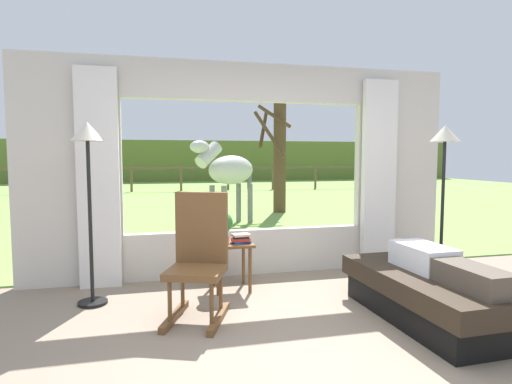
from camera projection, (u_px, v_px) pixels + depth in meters
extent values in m
plane|color=gray|center=(315.00, 357.00, 3.05)|extent=(12.00, 12.00, 0.00)
cube|color=beige|center=(68.00, 172.00, 4.66)|extent=(1.15, 0.12, 2.55)
cube|color=beige|center=(396.00, 169.00, 5.61)|extent=(1.15, 0.12, 2.55)
cube|color=beige|center=(247.00, 252.00, 5.21)|extent=(2.90, 0.12, 0.55)
cube|color=beige|center=(247.00, 82.00, 5.05)|extent=(2.90, 0.12, 0.45)
cube|color=silver|center=(98.00, 179.00, 4.61)|extent=(0.44, 0.10, 2.40)
cube|color=silver|center=(379.00, 176.00, 5.40)|extent=(0.44, 0.10, 2.40)
cube|color=#759E47|center=(185.00, 195.00, 15.80)|extent=(36.00, 21.68, 0.02)
cube|color=#596A2E|center=(173.00, 161.00, 25.23)|extent=(36.00, 2.00, 2.40)
cube|color=black|center=(432.00, 306.00, 3.75)|extent=(0.88, 1.59, 0.24)
cube|color=#2D2319|center=(433.00, 283.00, 3.73)|extent=(0.95, 1.73, 0.18)
cube|color=silver|center=(423.00, 257.00, 3.86)|extent=(0.36, 0.61, 0.22)
cube|color=#4C4238|center=(471.00, 277.00, 3.28)|extent=(0.30, 0.69, 0.18)
sphere|color=tan|center=(399.00, 248.00, 4.24)|extent=(0.20, 0.20, 0.20)
cube|color=brown|center=(196.00, 272.00, 3.70)|extent=(0.62, 0.62, 0.06)
cube|color=brown|center=(202.00, 229.00, 3.88)|extent=(0.47, 0.23, 0.68)
cube|color=brown|center=(175.00, 316.00, 3.76)|extent=(0.30, 0.66, 0.06)
cube|color=brown|center=(219.00, 318.00, 3.70)|extent=(0.30, 0.66, 0.06)
cylinder|color=brown|center=(170.00, 300.00, 3.56)|extent=(0.04, 0.04, 0.38)
cylinder|color=brown|center=(212.00, 302.00, 3.51)|extent=(0.04, 0.04, 0.38)
cylinder|color=brown|center=(182.00, 287.00, 3.91)|extent=(0.04, 0.04, 0.38)
cylinder|color=brown|center=(221.00, 289.00, 3.87)|extent=(0.04, 0.04, 0.38)
cube|color=brown|center=(231.00, 244.00, 4.57)|extent=(0.44, 0.44, 0.03)
cylinder|color=brown|center=(218.00, 272.00, 4.39)|extent=(0.04, 0.04, 0.49)
cylinder|color=brown|center=(250.00, 270.00, 4.47)|extent=(0.04, 0.04, 0.49)
cylinder|color=brown|center=(214.00, 264.00, 4.72)|extent=(0.04, 0.04, 0.49)
cylinder|color=brown|center=(243.00, 262.00, 4.80)|extent=(0.04, 0.04, 0.49)
cylinder|color=silver|center=(223.00, 236.00, 4.61)|extent=(0.14, 0.14, 0.12)
sphere|color=#2D6B2D|center=(223.00, 222.00, 4.59)|extent=(0.22, 0.22, 0.22)
cube|color=#23478C|center=(241.00, 242.00, 4.53)|extent=(0.20, 0.14, 0.02)
cube|color=#B22D28|center=(241.00, 240.00, 4.52)|extent=(0.21, 0.15, 0.03)
cube|color=black|center=(241.00, 237.00, 4.53)|extent=(0.16, 0.15, 0.02)
cube|color=beige|center=(241.00, 235.00, 4.52)|extent=(0.20, 0.15, 0.02)
cylinder|color=black|center=(93.00, 303.00, 4.15)|extent=(0.28, 0.28, 0.03)
cylinder|color=black|center=(90.00, 224.00, 4.08)|extent=(0.04, 0.04, 1.59)
cone|color=beige|center=(87.00, 131.00, 4.01)|extent=(0.32, 0.32, 0.18)
cylinder|color=black|center=(440.00, 283.00, 4.79)|extent=(0.28, 0.28, 0.03)
cylinder|color=black|center=(442.00, 214.00, 4.72)|extent=(0.04, 0.04, 1.61)
cone|color=beige|center=(445.00, 134.00, 4.65)|extent=(0.32, 0.32, 0.18)
ellipsoid|color=#B2B2AD|center=(231.00, 170.00, 8.77)|extent=(1.31, 1.22, 0.60)
cylinder|color=#B2B2AD|center=(209.00, 155.00, 8.20)|extent=(0.63, 0.58, 0.53)
ellipsoid|color=#B2B2AD|center=(200.00, 147.00, 8.00)|extent=(0.50, 0.46, 0.24)
cube|color=slate|center=(211.00, 153.00, 8.26)|extent=(0.38, 0.33, 0.32)
cylinder|color=slate|center=(249.00, 176.00, 9.26)|extent=(0.14, 0.14, 0.55)
cylinder|color=slate|center=(224.00, 207.00, 8.40)|extent=(0.11, 0.11, 0.85)
cylinder|color=slate|center=(212.00, 206.00, 8.59)|extent=(0.11, 0.11, 0.85)
cylinder|color=slate|center=(250.00, 203.00, 9.06)|extent=(0.11, 0.11, 0.85)
cylinder|color=slate|center=(239.00, 203.00, 9.26)|extent=(0.11, 0.11, 0.85)
cylinder|color=#4C3823|center=(280.00, 155.00, 10.83)|extent=(0.32, 0.32, 2.93)
cylinder|color=#47331E|center=(269.00, 134.00, 10.39)|extent=(0.68, 0.75, 1.17)
cylinder|color=#47331E|center=(274.00, 116.00, 10.44)|extent=(0.74, 0.64, 0.62)
cylinder|color=#47331E|center=(263.00, 129.00, 10.87)|extent=(0.45, 0.80, 1.00)
cylinder|color=brown|center=(24.00, 180.00, 16.32)|extent=(0.10, 0.10, 1.10)
cylinder|color=brown|center=(79.00, 179.00, 16.79)|extent=(0.10, 0.10, 1.10)
cylinder|color=brown|center=(131.00, 178.00, 17.26)|extent=(0.10, 0.10, 1.10)
cylinder|color=brown|center=(181.00, 178.00, 17.73)|extent=(0.10, 0.10, 1.10)
cylinder|color=brown|center=(228.00, 177.00, 18.19)|extent=(0.10, 0.10, 1.10)
cylinder|color=brown|center=(273.00, 177.00, 18.66)|extent=(0.10, 0.10, 1.10)
cylinder|color=brown|center=(315.00, 176.00, 19.13)|extent=(0.10, 0.10, 1.10)
cylinder|color=brown|center=(356.00, 176.00, 19.60)|extent=(0.10, 0.10, 1.10)
cube|color=brown|center=(181.00, 168.00, 17.69)|extent=(16.00, 0.06, 0.08)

